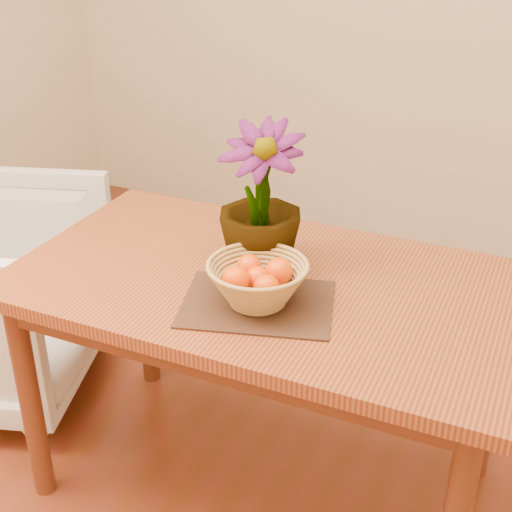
% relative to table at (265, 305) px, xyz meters
% --- Properties ---
extents(table, '(1.40, 0.80, 0.75)m').
position_rel_table_xyz_m(table, '(0.00, 0.00, 0.00)').
color(table, brown).
rests_on(table, floor).
extents(placemat, '(0.45, 0.38, 0.01)m').
position_rel_table_xyz_m(placemat, '(0.04, -0.14, 0.09)').
color(placemat, '#3D2016').
rests_on(placemat, table).
extents(wicker_basket, '(0.26, 0.26, 0.11)m').
position_rel_table_xyz_m(wicker_basket, '(0.04, -0.14, 0.15)').
color(wicker_basket, tan).
rests_on(wicker_basket, placemat).
extents(orange_pile, '(0.15, 0.16, 0.07)m').
position_rel_table_xyz_m(orange_pile, '(0.04, -0.14, 0.17)').
color(orange_pile, '#E13D03').
rests_on(orange_pile, wicker_basket).
extents(potted_plant, '(0.26, 0.26, 0.42)m').
position_rel_table_xyz_m(potted_plant, '(-0.04, 0.05, 0.30)').
color(potted_plant, '#1A4614').
rests_on(potted_plant, table).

